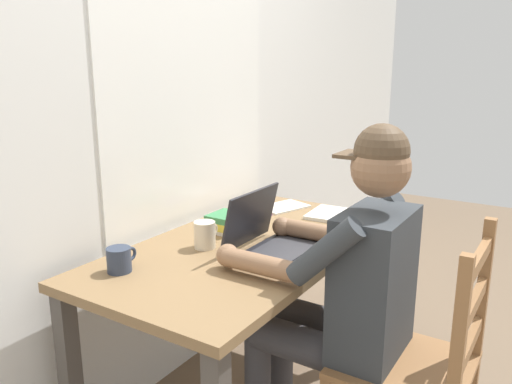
{
  "coord_description": "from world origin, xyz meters",
  "views": [
    {
      "loc": [
        -1.61,
        -1.06,
        1.42
      ],
      "look_at": [
        -0.02,
        -0.05,
        0.95
      ],
      "focal_mm": 35.71,
      "sensor_mm": 36.0,
      "label": 1
    }
  ],
  "objects_px": {
    "seated_person": "(344,284)",
    "book_stack_main": "(226,222)",
    "coffee_mug_white": "(205,235)",
    "wooden_chair": "(421,366)",
    "computer_mouse": "(304,230)",
    "desk": "(249,265)",
    "landscape_photo_print": "(257,217)",
    "coffee_mug_dark": "(120,260)",
    "laptop": "(269,238)"
  },
  "relations": [
    {
      "from": "seated_person",
      "to": "landscape_photo_print",
      "type": "height_order",
      "value": "seated_person"
    },
    {
      "from": "laptop",
      "to": "coffee_mug_white",
      "type": "xyz_separation_m",
      "value": [
        -0.1,
        0.23,
        -0.0
      ]
    },
    {
      "from": "coffee_mug_dark",
      "to": "computer_mouse",
      "type": "bearing_deg",
      "value": -26.41
    },
    {
      "from": "computer_mouse",
      "to": "book_stack_main",
      "type": "bearing_deg",
      "value": 116.03
    },
    {
      "from": "seated_person",
      "to": "coffee_mug_white",
      "type": "bearing_deg",
      "value": 96.56
    },
    {
      "from": "wooden_chair",
      "to": "coffee_mug_dark",
      "type": "xyz_separation_m",
      "value": [
        -0.41,
        0.93,
        0.31
      ]
    },
    {
      "from": "book_stack_main",
      "to": "seated_person",
      "type": "bearing_deg",
      "value": -103.64
    },
    {
      "from": "seated_person",
      "to": "landscape_photo_print",
      "type": "xyz_separation_m",
      "value": [
        0.39,
        0.6,
        0.04
      ]
    },
    {
      "from": "seated_person",
      "to": "wooden_chair",
      "type": "relative_size",
      "value": 1.32
    },
    {
      "from": "laptop",
      "to": "wooden_chair",
      "type": "bearing_deg",
      "value": -93.11
    },
    {
      "from": "desk",
      "to": "coffee_mug_white",
      "type": "distance_m",
      "value": 0.23
    },
    {
      "from": "wooden_chair",
      "to": "coffee_mug_dark",
      "type": "height_order",
      "value": "wooden_chair"
    },
    {
      "from": "coffee_mug_white",
      "to": "coffee_mug_dark",
      "type": "distance_m",
      "value": 0.36
    },
    {
      "from": "wooden_chair",
      "to": "computer_mouse",
      "type": "distance_m",
      "value": 0.71
    },
    {
      "from": "coffee_mug_dark",
      "to": "seated_person",
      "type": "bearing_deg",
      "value": -58.08
    },
    {
      "from": "book_stack_main",
      "to": "landscape_photo_print",
      "type": "bearing_deg",
      "value": -0.46
    },
    {
      "from": "wooden_chair",
      "to": "landscape_photo_print",
      "type": "bearing_deg",
      "value": 66.13
    },
    {
      "from": "wooden_chair",
      "to": "landscape_photo_print",
      "type": "relative_size",
      "value": 7.23
    },
    {
      "from": "seated_person",
      "to": "computer_mouse",
      "type": "height_order",
      "value": "seated_person"
    },
    {
      "from": "coffee_mug_white",
      "to": "book_stack_main",
      "type": "height_order",
      "value": "coffee_mug_white"
    },
    {
      "from": "desk",
      "to": "computer_mouse",
      "type": "xyz_separation_m",
      "value": [
        0.22,
        -0.14,
        0.11
      ]
    },
    {
      "from": "coffee_mug_white",
      "to": "landscape_photo_print",
      "type": "relative_size",
      "value": 0.93
    },
    {
      "from": "seated_person",
      "to": "book_stack_main",
      "type": "bearing_deg",
      "value": 76.36
    },
    {
      "from": "laptop",
      "to": "book_stack_main",
      "type": "relative_size",
      "value": 2.08
    },
    {
      "from": "seated_person",
      "to": "coffee_mug_white",
      "type": "relative_size",
      "value": 10.27
    },
    {
      "from": "desk",
      "to": "wooden_chair",
      "type": "height_order",
      "value": "wooden_chair"
    },
    {
      "from": "laptop",
      "to": "coffee_mug_white",
      "type": "bearing_deg",
      "value": 112.59
    },
    {
      "from": "computer_mouse",
      "to": "landscape_photo_print",
      "type": "relative_size",
      "value": 0.77
    },
    {
      "from": "coffee_mug_white",
      "to": "book_stack_main",
      "type": "distance_m",
      "value": 0.22
    },
    {
      "from": "desk",
      "to": "laptop",
      "type": "relative_size",
      "value": 4.2
    },
    {
      "from": "desk",
      "to": "landscape_photo_print",
      "type": "bearing_deg",
      "value": 26.93
    },
    {
      "from": "seated_person",
      "to": "book_stack_main",
      "type": "relative_size",
      "value": 7.84
    },
    {
      "from": "seated_person",
      "to": "laptop",
      "type": "relative_size",
      "value": 3.77
    },
    {
      "from": "desk",
      "to": "coffee_mug_white",
      "type": "xyz_separation_m",
      "value": [
        -0.14,
        0.11,
        0.15
      ]
    },
    {
      "from": "book_stack_main",
      "to": "computer_mouse",
      "type": "bearing_deg",
      "value": -63.97
    },
    {
      "from": "coffee_mug_dark",
      "to": "coffee_mug_white",
      "type": "bearing_deg",
      "value": -16.44
    },
    {
      "from": "laptop",
      "to": "landscape_photo_print",
      "type": "relative_size",
      "value": 2.54
    },
    {
      "from": "wooden_chair",
      "to": "laptop",
      "type": "height_order",
      "value": "laptop"
    },
    {
      "from": "desk",
      "to": "wooden_chair",
      "type": "xyz_separation_m",
      "value": [
        -0.07,
        -0.72,
        -0.17
      ]
    },
    {
      "from": "book_stack_main",
      "to": "coffee_mug_white",
      "type": "bearing_deg",
      "value": -165.9
    },
    {
      "from": "wooden_chair",
      "to": "landscape_photo_print",
      "type": "distance_m",
      "value": 1.0
    },
    {
      "from": "seated_person",
      "to": "laptop",
      "type": "xyz_separation_m",
      "value": [
        0.03,
        0.32,
        0.1
      ]
    },
    {
      "from": "coffee_mug_dark",
      "to": "wooden_chair",
      "type": "bearing_deg",
      "value": -66.45
    },
    {
      "from": "coffee_mug_white",
      "to": "landscape_photo_print",
      "type": "xyz_separation_m",
      "value": [
        0.45,
        0.05,
        -0.05
      ]
    },
    {
      "from": "desk",
      "to": "landscape_photo_print",
      "type": "relative_size",
      "value": 10.66
    },
    {
      "from": "computer_mouse",
      "to": "laptop",
      "type": "bearing_deg",
      "value": 176.67
    },
    {
      "from": "wooden_chair",
      "to": "computer_mouse",
      "type": "height_order",
      "value": "wooden_chair"
    },
    {
      "from": "landscape_photo_print",
      "to": "laptop",
      "type": "bearing_deg",
      "value": -137.42
    },
    {
      "from": "wooden_chair",
      "to": "computer_mouse",
      "type": "xyz_separation_m",
      "value": [
        0.29,
        0.59,
        0.28
      ]
    },
    {
      "from": "computer_mouse",
      "to": "seated_person",
      "type": "bearing_deg",
      "value": -133.74
    }
  ]
}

